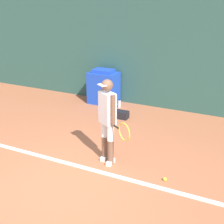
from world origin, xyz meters
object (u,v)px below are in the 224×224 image
Objects in this scene: tennis_player at (108,118)px; water_bottle at (119,104)px; tennis_ball at (165,179)px; equipment_bag at (116,114)px; covered_chair at (104,87)px.

tennis_player is 3.32m from water_bottle.
tennis_ball is 3.22m from equipment_bag.
tennis_ball is 4.50m from covered_chair.
tennis_ball is at bearing -48.17° from covered_chair.
tennis_player is 1.54m from tennis_ball.
tennis_player is 3.66m from covered_chair.
equipment_bag is at bearing -46.85° from covered_chair.
tennis_player is at bearing 172.77° from tennis_ball.
tennis_player reaches higher than covered_chair.
covered_chair is (-1.75, 3.18, -0.44)m from tennis_player.
water_bottle reaches higher than equipment_bag.
tennis_player is 25.05× the size of tennis_ball.
equipment_bag is at bearing -71.19° from water_bottle.
tennis_player is 6.91× the size of water_bottle.
tennis_player is 1.61× the size of covered_chair.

